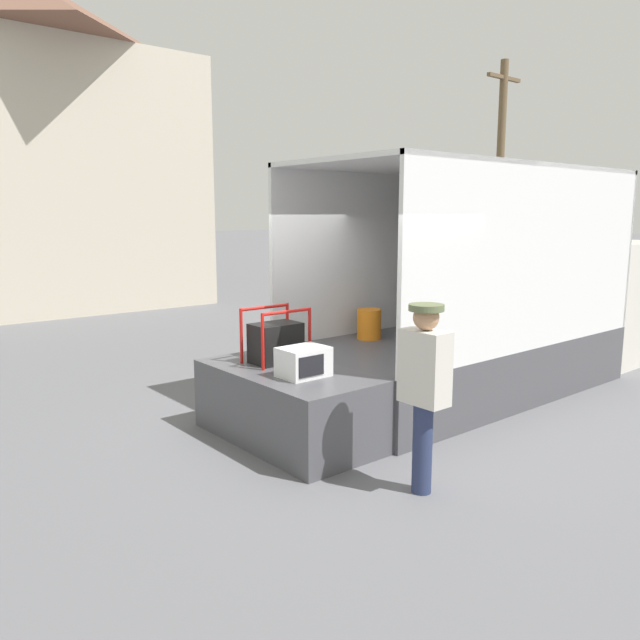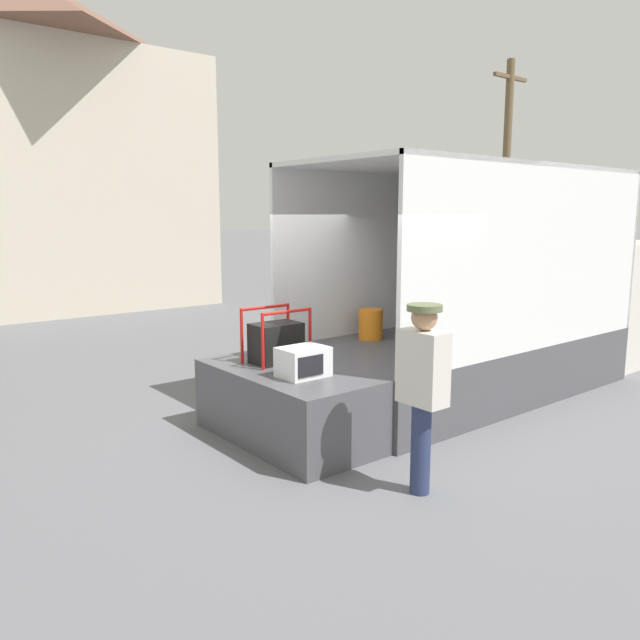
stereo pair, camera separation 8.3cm
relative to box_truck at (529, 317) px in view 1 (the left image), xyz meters
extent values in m
plane|color=slate|center=(-4.21, 0.00, -0.90)|extent=(160.00, 160.00, 0.00)
cube|color=silver|center=(1.94, 0.00, 0.12)|extent=(2.32, 2.11, 2.04)
cube|color=#4C4C51|center=(-1.71, 0.00, -0.50)|extent=(4.99, 2.29, 0.81)
cube|color=white|center=(-1.71, 1.12, 1.07)|extent=(4.99, 0.06, 2.33)
cube|color=white|center=(-1.71, -1.12, 1.07)|extent=(4.99, 0.06, 2.33)
cube|color=white|center=(0.75, 0.00, 1.07)|extent=(0.06, 2.29, 2.33)
cube|color=white|center=(-1.71, 0.00, 2.21)|extent=(4.99, 2.29, 0.06)
cylinder|color=orange|center=(-2.89, 0.67, 0.11)|extent=(0.33, 0.33, 0.41)
cube|color=olive|center=(-0.89, -0.19, 0.08)|extent=(0.44, 0.32, 0.35)
cube|color=olive|center=(-1.51, 0.44, 0.08)|extent=(0.44, 0.32, 0.34)
cube|color=#4C4C51|center=(-4.78, 0.00, -0.50)|extent=(1.15, 2.18, 0.81)
cube|color=white|center=(-4.83, -0.35, 0.06)|extent=(0.50, 0.38, 0.31)
cube|color=black|center=(-4.88, -0.54, 0.06)|extent=(0.32, 0.01, 0.21)
cube|color=black|center=(-4.68, 0.36, 0.14)|extent=(0.56, 0.38, 0.46)
cylinder|color=slate|center=(-4.46, 0.36, 0.16)|extent=(0.21, 0.21, 0.21)
cylinder|color=red|center=(-5.01, 0.15, 0.23)|extent=(0.04, 0.04, 0.64)
cylinder|color=red|center=(-4.35, 0.15, 0.23)|extent=(0.04, 0.04, 0.64)
cylinder|color=red|center=(-5.01, 0.58, 0.23)|extent=(0.04, 0.04, 0.64)
cylinder|color=red|center=(-4.35, 0.58, 0.23)|extent=(0.04, 0.04, 0.64)
cylinder|color=red|center=(-4.68, 0.15, 0.53)|extent=(0.66, 0.04, 0.04)
cylinder|color=red|center=(-4.68, 0.58, 0.53)|extent=(0.66, 0.04, 0.04)
cylinder|color=navy|center=(-4.66, -1.87, -0.48)|extent=(0.18, 0.18, 0.84)
cube|color=beige|center=(-4.66, -1.87, 0.27)|extent=(0.24, 0.44, 0.66)
sphere|color=tan|center=(-4.66, -1.87, 0.72)|extent=(0.23, 0.23, 0.23)
cylinder|color=#606B47|center=(-4.66, -1.87, 0.80)|extent=(0.31, 0.31, 0.06)
cube|color=beige|center=(-3.90, 13.36, 2.44)|extent=(8.11, 6.69, 6.67)
pyramid|color=brown|center=(-3.90, 13.36, 6.94)|extent=(8.52, 7.02, 2.34)
cylinder|color=brown|center=(10.64, 8.05, 3.00)|extent=(0.28, 0.28, 7.79)
cube|color=brown|center=(10.64, 8.05, 6.29)|extent=(1.80, 0.14, 0.12)
camera|label=1|loc=(-8.78, -5.40, 1.60)|focal=35.00mm
camera|label=2|loc=(-8.72, -5.46, 1.60)|focal=35.00mm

